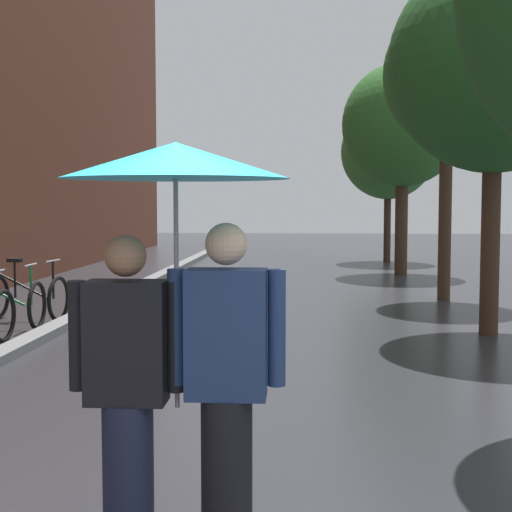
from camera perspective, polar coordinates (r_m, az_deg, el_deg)
kerb_strip at (r=13.56m, az=-11.15°, el=-3.44°), size 0.30×36.00×0.12m
street_tree_1 at (r=10.94m, az=17.57°, el=13.58°), size 2.86×2.86×5.14m
street_tree_2 at (r=14.55m, az=14.28°, el=13.06°), size 2.34×2.34×5.47m
street_tree_3 at (r=19.29m, az=11.03°, el=9.67°), size 3.00×3.00×5.26m
street_tree_4 at (r=23.14m, az=9.96°, el=7.76°), size 2.82×2.82×4.74m
parked_bicycle_5 at (r=11.42m, az=-18.65°, el=-3.40°), size 1.09×0.72×0.96m
parked_bicycle_6 at (r=12.12m, az=-16.89°, el=-2.94°), size 1.15×0.82×0.96m
couple_under_umbrella at (r=3.78m, az=-6.02°, el=-2.19°), size 1.14×1.14×2.13m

